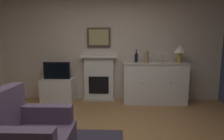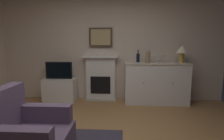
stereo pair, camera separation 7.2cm
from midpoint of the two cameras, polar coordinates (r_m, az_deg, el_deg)
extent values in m
cube|color=beige|center=(4.56, -0.02, 7.98)|extent=(5.45, 0.06, 2.74)
cube|color=white|center=(4.55, -3.00, -2.74)|extent=(0.70, 0.18, 1.05)
cube|color=tan|center=(4.58, -3.10, -9.25)|extent=(0.77, 0.20, 0.03)
cube|color=black|center=(4.48, -3.13, -4.67)|extent=(0.48, 0.02, 0.42)
cube|color=white|center=(4.44, -3.10, 4.16)|extent=(0.87, 0.27, 0.05)
cube|color=#473323|center=(4.50, -3.05, 10.05)|extent=(0.55, 0.03, 0.45)
cube|color=tan|center=(4.48, -3.07, 10.06)|extent=(0.47, 0.01, 0.37)
cube|color=white|center=(4.42, 13.95, -4.12)|extent=(1.43, 0.45, 0.93)
cube|color=beige|center=(4.35, 14.18, 2.05)|extent=(1.46, 0.48, 0.03)
sphere|color=brown|center=(4.14, 10.26, -3.99)|extent=(0.02, 0.02, 0.02)
sphere|color=brown|center=(4.26, 18.72, -3.96)|extent=(0.02, 0.02, 0.02)
cylinder|color=#B79338|center=(4.47, 21.12, 3.52)|extent=(0.10, 0.10, 0.22)
cone|color=#EFE5C6|center=(4.45, 21.26, 6.08)|extent=(0.26, 0.26, 0.18)
cylinder|color=black|center=(4.32, 8.50, 3.72)|extent=(0.08, 0.08, 0.20)
cylinder|color=black|center=(4.31, 8.55, 5.64)|extent=(0.03, 0.03, 0.09)
cylinder|color=silver|center=(4.29, 13.34, 2.24)|extent=(0.06, 0.06, 0.00)
cylinder|color=silver|center=(4.29, 13.36, 2.87)|extent=(0.01, 0.01, 0.09)
cone|color=silver|center=(4.28, 13.40, 3.94)|extent=(0.07, 0.07, 0.07)
cylinder|color=silver|center=(4.34, 14.71, 2.26)|extent=(0.06, 0.06, 0.00)
cylinder|color=silver|center=(4.34, 14.73, 2.88)|extent=(0.01, 0.01, 0.09)
cone|color=silver|center=(4.33, 14.77, 3.94)|extent=(0.07, 0.07, 0.07)
cylinder|color=silver|center=(4.34, 16.21, 2.19)|extent=(0.06, 0.06, 0.00)
cylinder|color=silver|center=(4.33, 16.23, 2.82)|extent=(0.01, 0.01, 0.09)
cone|color=silver|center=(4.32, 16.28, 3.87)|extent=(0.07, 0.07, 0.07)
cylinder|color=#9E7F5B|center=(4.25, 11.51, 3.83)|extent=(0.11, 0.11, 0.24)
sphere|color=#9E7F5B|center=(4.24, 11.56, 5.45)|extent=(0.08, 0.08, 0.08)
cube|color=white|center=(4.65, -15.30, -5.89)|extent=(0.75, 0.42, 0.56)
cube|color=black|center=(4.54, -15.62, -0.09)|extent=(0.62, 0.06, 0.40)
cube|color=black|center=(4.51, -15.76, -0.16)|extent=(0.57, 0.01, 0.35)
cube|color=#604C66|center=(2.38, -30.40, -10.97)|extent=(0.17, 0.76, 0.50)
cube|color=#604C66|center=(2.02, -27.04, -18.54)|extent=(0.72, 0.15, 0.22)
cube|color=#604C66|center=(2.54, -19.71, -12.41)|extent=(0.72, 0.15, 0.22)
camera|label=1|loc=(0.04, -89.26, 0.11)|focal=29.64mm
camera|label=2|loc=(0.04, 90.74, -0.11)|focal=29.64mm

